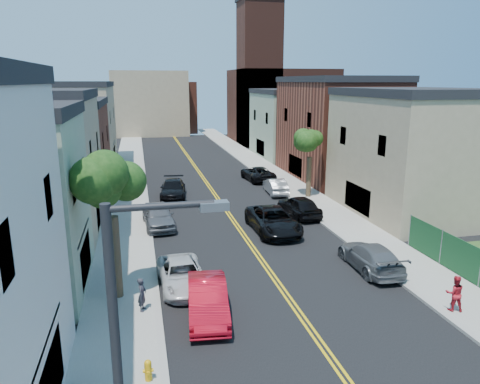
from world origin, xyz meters
TOP-DOWN VIEW (x-y plane):
  - sidewalk_left at (-7.90, 40.00)m, footprint 3.20×100.00m
  - sidewalk_right at (7.90, 40.00)m, footprint 3.20×100.00m
  - curb_left at (-6.15, 40.00)m, footprint 0.30×100.00m
  - curb_right at (6.15, 40.00)m, footprint 0.30×100.00m
  - bldg_left_tan_near at (-14.00, 25.00)m, footprint 9.00×10.00m
  - bldg_left_brick at (-14.00, 36.00)m, footprint 9.00×12.00m
  - bldg_left_tan_far at (-14.00, 50.00)m, footprint 9.00×16.00m
  - bldg_right_tan at (14.00, 24.00)m, footprint 9.00×12.00m
  - bldg_right_brick at (14.00, 38.00)m, footprint 9.00×14.00m
  - bldg_right_palegrn at (14.00, 52.00)m, footprint 9.00×12.00m
  - church at (16.33, 67.07)m, footprint 16.20×14.20m
  - backdrop_left at (-4.00, 82.00)m, footprint 14.00×8.00m
  - backdrop_center at (0.00, 86.00)m, footprint 10.00×8.00m
  - tree_left_mid at (-7.88, 14.01)m, footprint 5.20×5.20m
  - tree_right_far at (7.92, 30.01)m, footprint 4.40×4.40m
  - red_sedan at (-4.01, 11.49)m, footprint 2.15×4.94m
  - white_pickup at (-4.82, 14.59)m, footprint 2.45×4.89m
  - grey_car_left at (-5.50, 24.59)m, footprint 2.35×5.15m
  - black_car_left at (-3.80, 32.89)m, footprint 2.74×5.52m
  - grey_car_right at (5.50, 14.53)m, footprint 2.15×5.09m
  - black_car_right at (5.16, 24.89)m, footprint 2.43×4.96m
  - silver_car_right at (5.50, 32.05)m, footprint 1.81×4.48m
  - dark_car_right_far at (5.38, 38.01)m, footprint 2.94×5.51m
  - black_suv_lane at (2.13, 21.76)m, footprint 2.87×6.03m
  - pedestrian_left at (-6.81, 12.34)m, footprint 0.51×0.64m
  - pedestrian_right at (6.70, 9.26)m, footprint 0.96×0.86m
  - fire_hydrant at (-6.70, 7.37)m, footprint 0.37×0.37m

SIDE VIEW (x-z plane):
  - sidewalk_left at x=-7.90m, z-range 0.00..0.15m
  - sidewalk_right at x=7.90m, z-range 0.00..0.15m
  - curb_left at x=-6.15m, z-range 0.00..0.15m
  - curb_right at x=6.15m, z-range 0.00..0.15m
  - fire_hydrant at x=-6.70m, z-range 0.16..0.93m
  - white_pickup at x=-4.82m, z-range 0.00..1.33m
  - silver_car_right at x=5.50m, z-range 0.00..1.45m
  - grey_car_right at x=5.50m, z-range 0.00..1.47m
  - dark_car_right_far at x=5.38m, z-range 0.00..1.47m
  - black_car_left at x=-3.80m, z-range 0.00..1.54m
  - red_sedan at x=-4.01m, z-range 0.00..1.58m
  - black_car_right at x=5.16m, z-range 0.00..1.63m
  - black_suv_lane at x=2.13m, z-range 0.00..1.66m
  - grey_car_left at x=-5.50m, z-range 0.00..1.71m
  - pedestrian_left at x=-6.81m, z-range 0.15..1.69m
  - pedestrian_right at x=6.70m, z-range 0.15..1.80m
  - bldg_left_brick at x=-14.00m, z-range 0.00..8.00m
  - bldg_right_palegrn at x=14.00m, z-range 0.00..8.50m
  - bldg_left_tan_near at x=-14.00m, z-range 0.00..9.00m
  - bldg_right_tan at x=14.00m, z-range 0.00..9.00m
  - bldg_left_tan_far at x=-14.00m, z-range 0.00..9.50m
  - bldg_right_brick at x=14.00m, z-range 0.00..10.00m
  - backdrop_center at x=0.00m, z-range 0.00..10.00m
  - tree_right_far at x=7.92m, z-range 1.74..9.77m
  - backdrop_left at x=-4.00m, z-range 0.00..12.00m
  - tree_left_mid at x=-7.88m, z-range 1.94..11.23m
  - church at x=16.33m, z-range -4.06..18.54m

